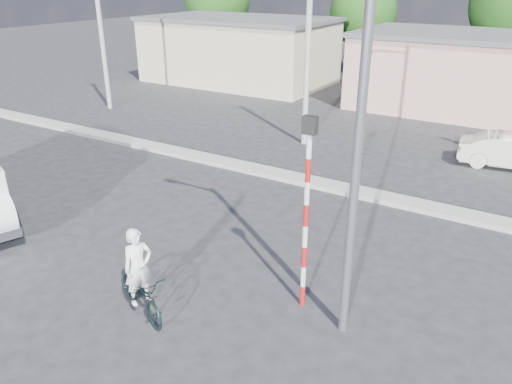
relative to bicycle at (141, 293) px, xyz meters
The scene contains 9 objects.
ground_plane 0.86m from the bicycle, 120.47° to the left, with size 120.00×120.00×0.00m, color #262628.
median 8.61m from the bicycle, 92.32° to the left, with size 40.00×0.80×0.16m, color #99968E.
bicycle is the anchor object (origin of this frame).
cyclist 0.36m from the bicycle, ahead, with size 0.64×0.42×1.75m, color white.
car_cream 15.18m from the bicycle, 67.81° to the left, with size 1.35×3.87×1.27m, color silver.
traffic_pole 4.10m from the bicycle, 36.23° to the left, with size 0.28×0.18×4.36m.
streetlight 6.11m from the bicycle, 25.28° to the left, with size 2.34×0.22×9.00m.
building_row 22.66m from the bicycle, 88.09° to the left, with size 37.80×7.30×4.44m.
utility_poles 13.40m from the bicycle, 77.02° to the left, with size 35.40×0.24×8.00m.
Camera 1 is at (7.18, -6.95, 6.84)m, focal length 35.00 mm.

